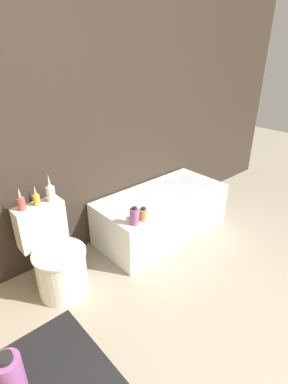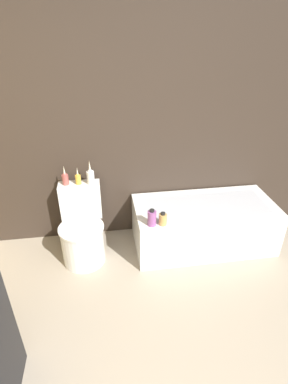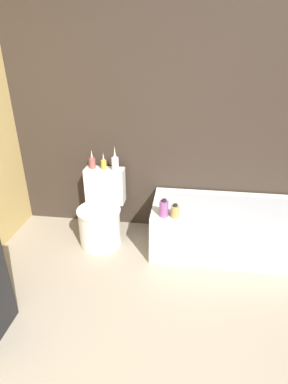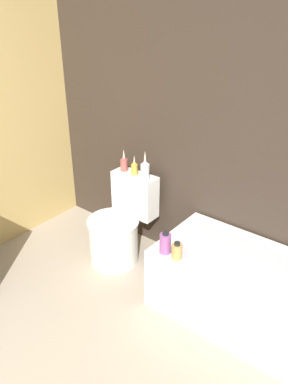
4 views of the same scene
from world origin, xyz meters
TOP-DOWN VIEW (x-y plane):
  - wall_back_tiled at (0.00, 2.35)m, footprint 6.40×0.06m
  - bathtub at (0.77, 1.96)m, footprint 1.44×0.68m
  - toilet at (-0.49, 1.95)m, footprint 0.43×0.59m
  - vase_gold at (-0.61, 2.16)m, footprint 0.06×0.06m
  - vase_silver at (-0.49, 2.16)m, footprint 0.06×0.06m
  - vase_bronze at (-0.37, 2.14)m, footprint 0.07×0.07m
  - shampoo_bottle_tall at (0.17, 1.70)m, footprint 0.08×0.08m
  - shampoo_bottle_short at (0.27, 1.69)m, footprint 0.07×0.07m

SIDE VIEW (x-z plane):
  - bathtub at x=0.77m, z-range 0.00..0.49m
  - toilet at x=-0.49m, z-range -0.07..0.65m
  - shampoo_bottle_short at x=0.27m, z-range 0.48..0.60m
  - shampoo_bottle_tall at x=0.17m, z-range 0.48..0.64m
  - vase_silver at x=-0.49m, z-range 0.69..0.87m
  - vase_gold at x=-0.61m, z-range 0.69..0.89m
  - vase_bronze at x=-0.37m, z-range 0.68..0.93m
  - wall_back_tiled at x=0.00m, z-range 0.00..2.60m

